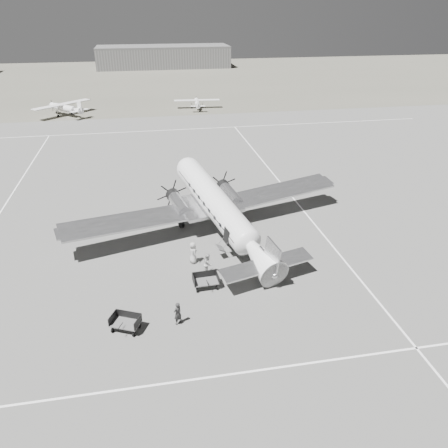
{
  "coord_description": "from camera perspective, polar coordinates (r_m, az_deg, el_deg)",
  "views": [
    {
      "loc": [
        -3.17,
        -31.72,
        18.67
      ],
      "look_at": [
        2.77,
        0.26,
        2.2
      ],
      "focal_mm": 35.0,
      "sensor_mm": 36.0,
      "label": 1
    }
  ],
  "objects": [
    {
      "name": "light_plane_right",
      "position": [
        89.71,
        -3.54,
        15.41
      ],
      "size": [
        9.63,
        8.06,
        1.88
      ],
      "primitive_type": null,
      "rotation": [
        0.0,
        0.0,
        -0.08
      ],
      "color": "white",
      "rests_on": "ground"
    },
    {
      "name": "baggage_cart_far",
      "position": [
        29.09,
        -12.73,
        -12.5
      ],
      "size": [
        2.31,
        2.04,
        1.08
      ],
      "primitive_type": null,
      "rotation": [
        0.0,
        0.0,
        -0.44
      ],
      "color": "#555555",
      "rests_on": "ground"
    },
    {
      "name": "ground",
      "position": [
        36.95,
        -4.16,
        -3.58
      ],
      "size": [
        260.0,
        260.0,
        0.0
      ],
      "primitive_type": "plane",
      "color": "slate",
      "rests_on": "ground"
    },
    {
      "name": "dc3_airliner",
      "position": [
        38.08,
        -0.55,
        1.84
      ],
      "size": [
        31.09,
        25.39,
        5.14
      ],
      "primitive_type": null,
      "rotation": [
        0.0,
        0.0,
        0.28
      ],
      "color": "silver",
      "rests_on": "ground"
    },
    {
      "name": "baggage_cart_near",
      "position": [
        32.17,
        -2.41,
        -7.46
      ],
      "size": [
        2.01,
        1.48,
        1.1
      ],
      "primitive_type": null,
      "rotation": [
        0.0,
        0.0,
        0.06
      ],
      "color": "#555555",
      "rests_on": "ground"
    },
    {
      "name": "passenger",
      "position": [
        34.97,
        -4.07,
        -3.75
      ],
      "size": [
        0.84,
        1.03,
        1.82
      ],
      "primitive_type": "imported",
      "rotation": [
        0.0,
        0.0,
        1.9
      ],
      "color": "#AAAAA8",
      "rests_on": "ground"
    },
    {
      "name": "light_plane_left",
      "position": [
        88.42,
        -20.08,
        13.92
      ],
      "size": [
        15.25,
        15.18,
        2.47
      ],
      "primitive_type": null,
      "rotation": [
        0.0,
        0.0,
        0.76
      ],
      "color": "white",
      "rests_on": "ground"
    },
    {
      "name": "grass_infield",
      "position": [
        128.13,
        -9.46,
        18.14
      ],
      "size": [
        260.0,
        90.0,
        0.01
      ],
      "primitive_type": "cube",
      "color": "#5F5C50",
      "rests_on": "ground"
    },
    {
      "name": "ground_crew",
      "position": [
        28.87,
        -6.08,
        -11.52
      ],
      "size": [
        0.72,
        0.67,
        1.64
      ],
      "primitive_type": "imported",
      "rotation": [
        0.0,
        0.0,
        3.76
      ],
      "color": "#2A2A2A",
      "rests_on": "ground"
    },
    {
      "name": "taxi_line_right",
      "position": [
        39.81,
        13.26,
        -1.89
      ],
      "size": [
        0.15,
        80.0,
        0.01
      ],
      "primitive_type": "cube",
      "color": "white",
      "rests_on": "ground"
    },
    {
      "name": "taxi_line_horizon",
      "position": [
        74.18,
        -7.9,
        12.03
      ],
      "size": [
        90.0,
        0.15,
        0.01
      ],
      "primitive_type": "cube",
      "color": "white",
      "rests_on": "ground"
    },
    {
      "name": "ramp_agent",
      "position": [
        33.56,
        -2.1,
        -5.22
      ],
      "size": [
        0.77,
        0.93,
        1.72
      ],
      "primitive_type": "imported",
      "rotation": [
        0.0,
        0.0,
        1.42
      ],
      "color": "#A8A8A6",
      "rests_on": "ground"
    },
    {
      "name": "taxi_line_near",
      "position": [
        25.94,
        -0.28,
        -19.18
      ],
      "size": [
        60.0,
        0.15,
        0.01
      ],
      "primitive_type": "cube",
      "color": "white",
      "rests_on": "ground"
    },
    {
      "name": "hangar_main",
      "position": [
        152.72,
        -7.91,
        20.84
      ],
      "size": [
        42.0,
        14.0,
        6.6
      ],
      "color": "slate",
      "rests_on": "ground"
    }
  ]
}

